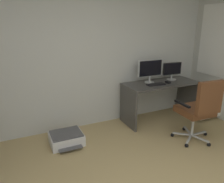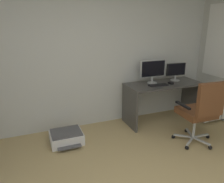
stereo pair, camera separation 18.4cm
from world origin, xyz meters
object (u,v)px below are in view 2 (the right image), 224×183
monitor_secondary (176,70)px  keyboard (158,85)px  printer (66,137)px  radiator (221,106)px  monitor_main (153,70)px  desk (163,93)px  office_chair (201,110)px  computer_mouse (171,83)px

monitor_secondary → keyboard: monitor_secondary is taller
printer → radiator: radiator is taller
monitor_secondary → printer: bearing=-173.5°
monitor_secondary → printer: size_ratio=0.80×
monitor_main → radiator: bearing=-25.3°
printer → radiator: bearing=-6.2°
desk → office_chair: 0.97m
desk → monitor_secondary: monitor_secondary is taller
keyboard → printer: 1.82m
keyboard → computer_mouse: computer_mouse is taller
desk → printer: (-1.89, -0.16, -0.45)m
radiator → keyboard: bearing=162.8°
monitor_main → radiator: size_ratio=0.62×
monitor_main → radiator: monitor_main is taller
desk → monitor_main: 0.51m
computer_mouse → office_chair: size_ratio=0.10×
printer → desk: bearing=4.7°
printer → computer_mouse: bearing=2.0°
monitor_main → monitor_secondary: bearing=0.0°
office_chair → radiator: size_ratio=1.27×
keyboard → monitor_main: bearing=95.5°
computer_mouse → radiator: (0.91, -0.38, -0.46)m
monitor_secondary → radiator: 1.08m
monitor_secondary → radiator: size_ratio=0.49×
desk → monitor_secondary: (0.33, 0.09, 0.40)m
computer_mouse → radiator: size_ratio=0.12×
monitor_main → keyboard: bearing=-87.5°
computer_mouse → desk: bearing=129.7°
computer_mouse → office_chair: (-0.09, -0.88, -0.18)m
desk → monitor_secondary: 0.52m
computer_mouse → radiator: 1.08m
monitor_secondary → printer: monitor_secondary is taller
office_chair → printer: office_chair is taller
radiator → desk: bearing=154.8°
monitor_main → computer_mouse: 0.42m
office_chair → monitor_main: bearing=100.2°
desk → keyboard: keyboard is taller
monitor_secondary → radiator: (0.67, -0.56, -0.64)m
monitor_secondary → office_chair: (-0.33, -1.07, -0.36)m
monitor_main → computer_mouse: monitor_main is taller
monitor_secondary → computer_mouse: 0.35m
radiator → printer: bearing=173.8°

